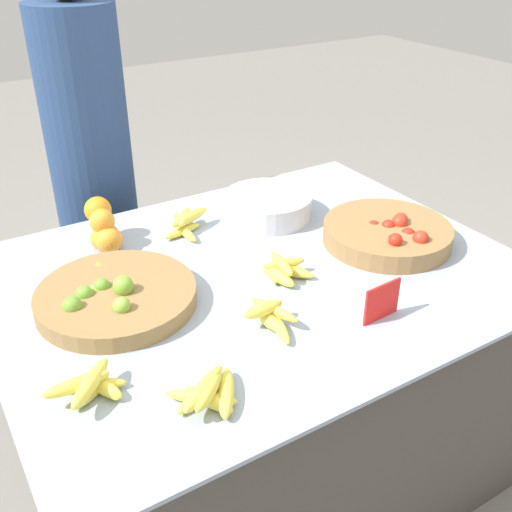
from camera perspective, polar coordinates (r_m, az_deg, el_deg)
The scene contains 13 objects.
ground_plane at distance 2.21m, azimuth 0.00°, elevation -18.69°, with size 12.00×12.00×0.00m, color gray.
market_table at distance 1.94m, azimuth 0.00°, elevation -11.17°, with size 1.46×1.14×0.77m.
lime_bowl at distance 1.60m, azimuth -13.24°, elevation -3.77°, with size 0.42×0.42×0.09m.
tomato_basket at distance 1.89m, azimuth 12.44°, elevation 2.13°, with size 0.39×0.39×0.09m.
orange_pile at distance 1.86m, azimuth -14.25°, elevation 2.39°, with size 0.10×0.18×0.14m.
metal_bowl at distance 2.00m, azimuth 1.10°, elevation 4.82°, with size 0.30×0.30×0.08m.
price_sign at distance 1.52m, azimuth 11.91°, elevation -4.27°, with size 0.11×0.01×0.10m.
banana_bunch_middle_left at distance 1.28m, azimuth -4.47°, elevation -12.93°, with size 0.17×0.15×0.06m.
banana_bunch_front_left at distance 1.49m, azimuth 1.29°, elevation -5.70°, with size 0.12×0.19×0.06m.
banana_bunch_back_center at distance 1.93m, azimuth -6.85°, elevation 3.14°, with size 0.19×0.21×0.06m.
banana_bunch_front_right at distance 1.68m, azimuth 2.70°, elevation -1.30°, with size 0.13×0.15×0.06m.
banana_bunch_middle_right at distance 1.33m, azimuth -15.41°, elevation -11.81°, with size 0.18×0.14×0.06m.
vendor_person at distance 2.37m, azimuth -15.02°, elevation 5.87°, with size 0.30×0.30×1.57m.
Camera 1 is at (-0.76, -1.24, 1.66)m, focal length 42.00 mm.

